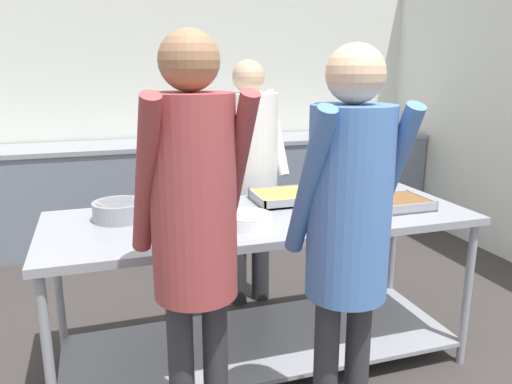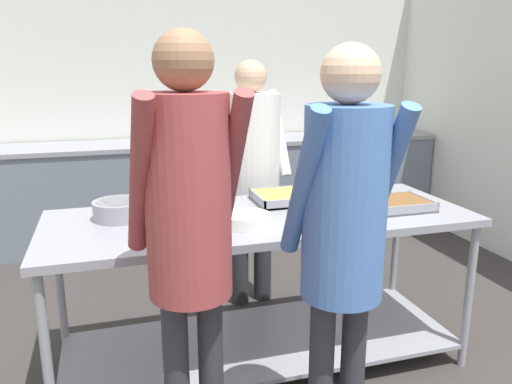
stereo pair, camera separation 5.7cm
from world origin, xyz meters
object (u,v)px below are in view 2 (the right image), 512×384
serving_tray_vegetables (386,205)px  cook_behind_counter (251,159)px  broccoli_bowl (181,201)px  serving_tray_roast (287,197)px  guest_serving_left (344,221)px  guest_serving_right (189,217)px  plate_stack (247,220)px  water_bottle (369,123)px  sauce_pan (120,209)px

serving_tray_vegetables → cook_behind_counter: size_ratio=0.28×
broccoli_bowl → serving_tray_roast: broccoli_bowl is taller
serving_tray_roast → guest_serving_left: bearing=-98.8°
broccoli_bowl → guest_serving_right: guest_serving_right is taller
cook_behind_counter → plate_stack: bearing=-107.4°
serving_tray_roast → water_bottle: bearing=51.2°
plate_stack → serving_tray_vegetables: size_ratio=0.52×
sauce_pan → plate_stack: 0.66m
plate_stack → serving_tray_vegetables: bearing=3.8°
broccoli_bowl → guest_serving_left: bearing=-67.8°
broccoli_bowl → water_bottle: size_ratio=0.85×
guest_serving_right → cook_behind_counter: guest_serving_right is taller
plate_stack → cook_behind_counter: 0.95m
sauce_pan → water_bottle: water_bottle is taller
plate_stack → serving_tray_vegetables: 0.81m
sauce_pan → plate_stack: sauce_pan is taller
sauce_pan → broccoli_bowl: broccoli_bowl is taller
serving_tray_roast → cook_behind_counter: 0.55m
broccoli_bowl → guest_serving_right: (-0.11, -0.97, 0.20)m
cook_behind_counter → guest_serving_right: bearing=-114.3°
broccoli_bowl → cook_behind_counter: 0.72m
plate_stack → guest_serving_right: bearing=-124.3°
sauce_pan → serving_tray_vegetables: size_ratio=0.86×
plate_stack → guest_serving_left: guest_serving_left is taller
cook_behind_counter → serving_tray_vegetables: bearing=-57.9°
sauce_pan → serving_tray_roast: 0.94m
plate_stack → broccoli_bowl: bearing=120.9°
guest_serving_left → water_bottle: 3.60m
sauce_pan → serving_tray_vegetables: bearing=-9.8°
plate_stack → water_bottle: 3.17m
broccoli_bowl → serving_tray_vegetables: broccoli_bowl is taller
plate_stack → water_bottle: bearing=50.5°
serving_tray_vegetables → water_bottle: 2.68m
sauce_pan → water_bottle: 3.38m
serving_tray_vegetables → cook_behind_counter: bearing=122.1°
guest_serving_right → water_bottle: (2.38, 2.98, -0.06)m
guest_serving_left → cook_behind_counter: 1.56m
broccoli_bowl → guest_serving_right: bearing=-96.4°
guest_serving_right → broccoli_bowl: bearing=83.6°
serving_tray_roast → water_bottle: water_bottle is taller
serving_tray_roast → guest_serving_left: 1.05m
broccoli_bowl → cook_behind_counter: (0.54, 0.47, 0.12)m
sauce_pan → plate_stack: (0.59, -0.30, -0.02)m
guest_serving_right → cook_behind_counter: 1.57m
sauce_pan → broccoli_bowl: size_ratio=2.05×
sauce_pan → plate_stack: size_ratio=1.65×
plate_stack → water_bottle: (2.02, 2.44, 0.15)m
plate_stack → water_bottle: water_bottle is taller
serving_tray_roast → water_bottle: 2.67m
sauce_pan → serving_tray_roast: (0.94, 0.07, -0.03)m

